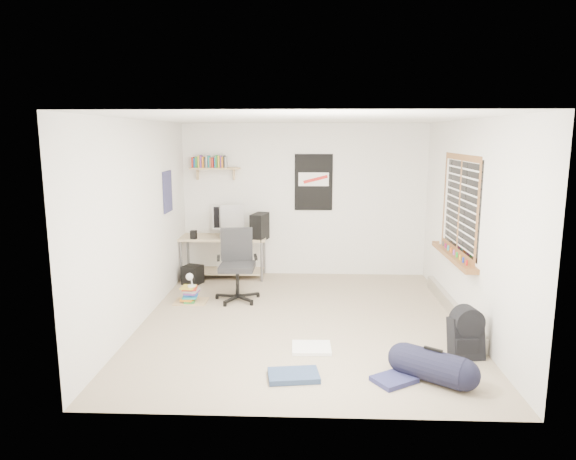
{
  "coord_description": "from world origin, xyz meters",
  "views": [
    {
      "loc": [
        0.06,
        -6.16,
        2.31
      ],
      "look_at": [
        -0.2,
        0.39,
        1.09
      ],
      "focal_mm": 32.0,
      "sensor_mm": 36.0,
      "label": 1
    }
  ],
  "objects_px": {
    "office_chair": "(237,267)",
    "duffel_bag": "(432,367)",
    "backpack": "(466,338)",
    "desk": "(224,255)",
    "book_stack": "(191,292)"
  },
  "relations": [
    {
      "from": "office_chair",
      "to": "duffel_bag",
      "type": "height_order",
      "value": "office_chair"
    },
    {
      "from": "desk",
      "to": "backpack",
      "type": "relative_size",
      "value": 3.19
    },
    {
      "from": "duffel_bag",
      "to": "backpack",
      "type": "bearing_deg",
      "value": 85.69
    },
    {
      "from": "office_chair",
      "to": "backpack",
      "type": "relative_size",
      "value": 2.29
    },
    {
      "from": "desk",
      "to": "duffel_bag",
      "type": "distance_m",
      "value": 4.4
    },
    {
      "from": "backpack",
      "to": "book_stack",
      "type": "distance_m",
      "value": 3.71
    },
    {
      "from": "backpack",
      "to": "duffel_bag",
      "type": "height_order",
      "value": "duffel_bag"
    },
    {
      "from": "desk",
      "to": "office_chair",
      "type": "bearing_deg",
      "value": -56.84
    },
    {
      "from": "desk",
      "to": "office_chair",
      "type": "relative_size",
      "value": 1.39
    },
    {
      "from": "duffel_bag",
      "to": "book_stack",
      "type": "bearing_deg",
      "value": 177.02
    },
    {
      "from": "backpack",
      "to": "office_chair",
      "type": "bearing_deg",
      "value": 136.97
    },
    {
      "from": "desk",
      "to": "backpack",
      "type": "bearing_deg",
      "value": -29.18
    },
    {
      "from": "book_stack",
      "to": "backpack",
      "type": "bearing_deg",
      "value": -26.74
    },
    {
      "from": "desk",
      "to": "book_stack",
      "type": "relative_size",
      "value": 3.12
    },
    {
      "from": "office_chair",
      "to": "backpack",
      "type": "distance_m",
      "value": 3.22
    }
  ]
}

